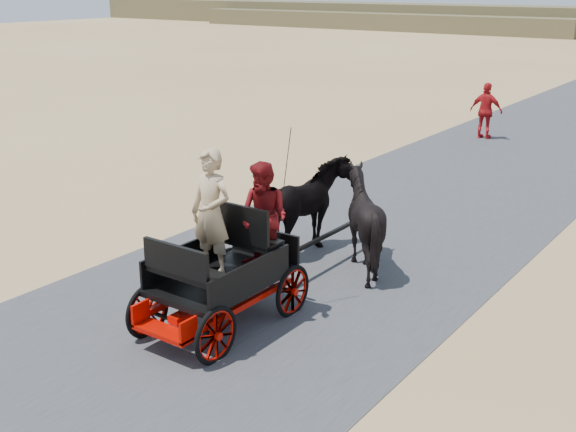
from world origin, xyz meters
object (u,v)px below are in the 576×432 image
Objects in this scene: horse_left at (309,209)px; carriage at (222,301)px; horse_right at (363,221)px; pedestrian at (486,111)px.

carriage is at bearing 100.39° from horse_left.
horse_right is at bearing -180.00° from horse_left.
pedestrian reaches higher than horse_right.
horse_right reaches higher than horse_left.
pedestrian is at bearing -84.27° from horse_left.
horse_right is at bearing 79.61° from carriage.
carriage is at bearing 79.61° from horse_right.
pedestrian reaches higher than horse_left.
horse_right is 11.65m from pedestrian.
horse_left is 1.10m from horse_right.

